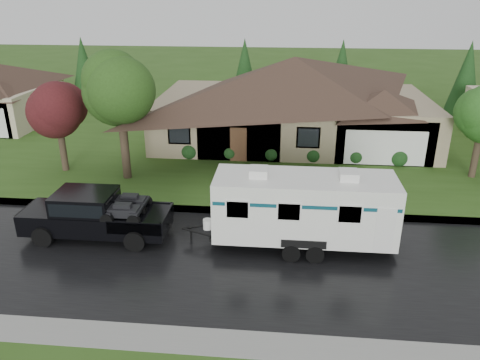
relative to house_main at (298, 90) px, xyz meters
name	(u,v)px	position (x,y,z in m)	size (l,w,h in m)	color
ground	(246,236)	(-2.29, -13.84, -3.59)	(140.00, 140.00, 0.00)	#30531A
road	(242,261)	(-2.29, -15.84, -3.59)	(140.00, 8.00, 0.01)	black
curb	(250,212)	(-2.29, -11.59, -3.52)	(140.00, 0.50, 0.15)	gray
lawn	(264,134)	(-2.29, 1.16, -3.52)	(140.00, 26.00, 0.15)	#30531A
house_main	(298,90)	(0.00, 0.00, 0.00)	(19.44, 10.80, 6.90)	#988967
tree_left_green	(119,89)	(-9.42, -8.06, 1.48)	(4.28, 4.28, 7.09)	#382B1E
tree_red	(57,109)	(-13.35, -7.28, 0.15)	(3.13, 3.13, 5.18)	#382B1E
shrub_row	(292,153)	(-0.29, -4.54, -2.94)	(13.60, 1.00, 1.00)	#143814
pickup_truck	(93,213)	(-8.74, -14.44, -2.50)	(6.14, 2.33, 2.05)	black
travel_trailer	(304,207)	(0.07, -14.44, -1.79)	(7.57, 2.66, 3.40)	white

